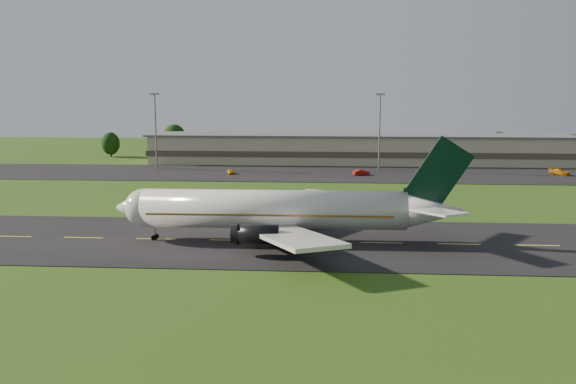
# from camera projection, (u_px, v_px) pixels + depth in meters

# --- Properties ---
(ground) EXTENTS (360.00, 360.00, 0.00)m
(ground) POSITION_uv_depth(u_px,v_px,m) (382.00, 243.00, 92.11)
(ground) COLOR #224711
(ground) RESTS_ON ground
(taxiway) EXTENTS (220.00, 30.00, 0.10)m
(taxiway) POSITION_uv_depth(u_px,v_px,m) (382.00, 243.00, 92.10)
(taxiway) COLOR black
(taxiway) RESTS_ON ground
(apron) EXTENTS (260.00, 30.00, 0.10)m
(apron) POSITION_uv_depth(u_px,v_px,m) (361.00, 174.00, 162.94)
(apron) COLOR black
(apron) RESTS_ON ground
(airliner) EXTENTS (51.25, 42.18, 15.57)m
(airliner) POSITION_uv_depth(u_px,v_px,m) (279.00, 210.00, 92.38)
(airliner) COLOR silver
(airliner) RESTS_ON ground
(terminal) EXTENTS (145.00, 16.00, 8.40)m
(terminal) POSITION_uv_depth(u_px,v_px,m) (380.00, 150.00, 185.63)
(terminal) COLOR tan
(terminal) RESTS_ON ground
(light_mast_west) EXTENTS (2.40, 1.20, 20.35)m
(light_mast_west) POSITION_uv_depth(u_px,v_px,m) (155.00, 122.00, 172.54)
(light_mast_west) COLOR gray
(light_mast_west) RESTS_ON ground
(light_mast_centre) EXTENTS (2.40, 1.20, 20.35)m
(light_mast_centre) POSITION_uv_depth(u_px,v_px,m) (380.00, 122.00, 168.36)
(light_mast_centre) COLOR gray
(light_mast_centre) RESTS_ON ground
(tree_line) EXTENTS (201.21, 10.47, 10.57)m
(tree_line) POSITION_uv_depth(u_px,v_px,m) (489.00, 143.00, 193.19)
(tree_line) COLOR black
(tree_line) RESTS_ON ground
(service_vehicle_a) EXTENTS (2.56, 3.81, 1.20)m
(service_vehicle_a) POSITION_uv_depth(u_px,v_px,m) (231.00, 171.00, 163.33)
(service_vehicle_a) COLOR orange
(service_vehicle_a) RESTS_ON apron
(service_vehicle_b) EXTENTS (4.46, 3.06, 1.39)m
(service_vehicle_b) POSITION_uv_depth(u_px,v_px,m) (361.00, 172.00, 160.92)
(service_vehicle_b) COLOR #A3110A
(service_vehicle_b) RESTS_ON apron
(service_vehicle_c) EXTENTS (2.97, 5.58, 1.49)m
(service_vehicle_c) POSITION_uv_depth(u_px,v_px,m) (437.00, 172.00, 160.36)
(service_vehicle_c) COLOR white
(service_vehicle_c) RESTS_ON apron
(service_vehicle_d) EXTENTS (5.18, 5.20, 1.51)m
(service_vehicle_d) POSITION_uv_depth(u_px,v_px,m) (560.00, 172.00, 161.07)
(service_vehicle_d) COLOR #C9790B
(service_vehicle_d) RESTS_ON apron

